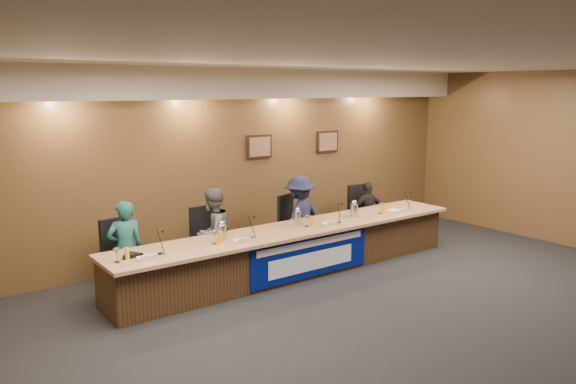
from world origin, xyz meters
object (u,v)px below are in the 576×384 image
(panelist_d, at_px, (368,213))
(carafe_mid, at_px, (297,218))
(speakerphone, at_px, (131,255))
(banner, at_px, (311,256))
(office_chair_a, at_px, (124,262))
(office_chair_c, at_px, (296,230))
(office_chair_d, at_px, (364,217))
(carafe_left, at_px, (222,233))
(panelist_a, at_px, (125,249))
(panelist_c, at_px, (300,218))
(panelist_b, at_px, (213,233))
(dais_body, at_px, (295,252))
(office_chair_b, at_px, (210,246))
(carafe_right, at_px, (354,210))

(panelist_d, bearing_deg, carafe_mid, 26.67)
(speakerphone, bearing_deg, banner, -8.90)
(office_chair_a, bearing_deg, panelist_d, -12.92)
(banner, bearing_deg, office_chair_c, 63.25)
(office_chair_d, xyz_separation_m, carafe_left, (-3.49, -0.71, 0.38))
(panelist_a, xyz_separation_m, panelist_c, (3.05, 0.00, 0.03))
(panelist_c, xyz_separation_m, speakerphone, (-3.20, -0.59, 0.06))
(panelist_b, xyz_separation_m, office_chair_a, (-1.37, 0.10, -0.22))
(office_chair_a, relative_size, carafe_left, 2.14)
(panelist_d, bearing_deg, office_chair_a, 10.63)
(panelist_d, bearing_deg, dais_body, 27.07)
(banner, relative_size, office_chair_b, 4.58)
(panelist_c, xyz_separation_m, panelist_d, (1.61, 0.00, -0.13))
(panelist_a, distance_m, office_chair_c, 3.06)
(panelist_a, height_order, carafe_left, panelist_a)
(banner, xyz_separation_m, office_chair_c, (0.56, 1.11, 0.10))
(office_chair_c, bearing_deg, office_chair_b, 160.24)
(carafe_right, bearing_deg, office_chair_d, 37.37)
(office_chair_b, distance_m, carafe_left, 0.83)
(dais_body, xyz_separation_m, office_chair_b, (-1.12, 0.69, 0.13))
(banner, relative_size, office_chair_d, 4.58)
(carafe_mid, bearing_deg, office_chair_d, 17.34)
(banner, height_order, panelist_a, panelist_a)
(office_chair_b, distance_m, carafe_mid, 1.42)
(carafe_left, height_order, speakerphone, carafe_left)
(panelist_a, bearing_deg, carafe_right, 177.52)
(panelist_b, bearing_deg, office_chair_a, -28.99)
(carafe_mid, xyz_separation_m, carafe_right, (1.15, -0.07, -0.01))
(office_chair_d, bearing_deg, panelist_c, -171.96)
(panelist_a, height_order, office_chair_a, panelist_a)
(office_chair_a, xyz_separation_m, carafe_mid, (2.57, -0.65, 0.39))
(carafe_mid, distance_m, speakerphone, 2.72)
(office_chair_d, distance_m, carafe_left, 3.58)
(office_chair_c, height_order, office_chair_d, same)
(panelist_a, bearing_deg, dais_body, 173.72)
(office_chair_c, height_order, carafe_mid, carafe_mid)
(office_chair_c, distance_m, office_chair_d, 1.61)
(office_chair_a, xyz_separation_m, office_chair_d, (4.67, 0.00, 0.00))
(panelist_d, height_order, carafe_left, panelist_d)
(panelist_d, height_order, carafe_mid, panelist_d)
(dais_body, relative_size, panelist_c, 4.22)
(office_chair_b, bearing_deg, carafe_left, -108.28)
(office_chair_a, bearing_deg, banner, -35.60)
(office_chair_b, xyz_separation_m, carafe_right, (2.35, -0.72, 0.38))
(banner, distance_m, panelist_d, 2.40)
(panelist_a, bearing_deg, panelist_b, -172.96)
(panelist_a, distance_m, panelist_d, 4.67)
(dais_body, height_order, speakerphone, speakerphone)
(panelist_c, bearing_deg, speakerphone, -6.31)
(banner, relative_size, panelist_a, 1.60)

